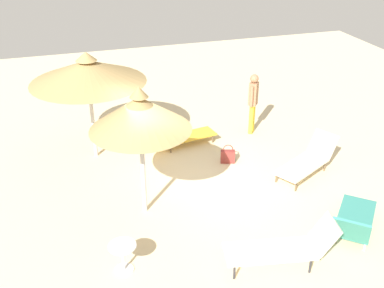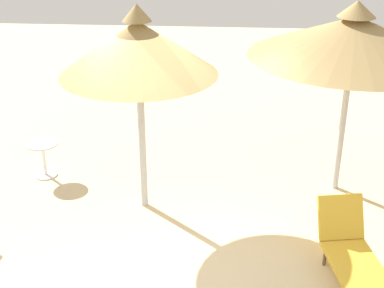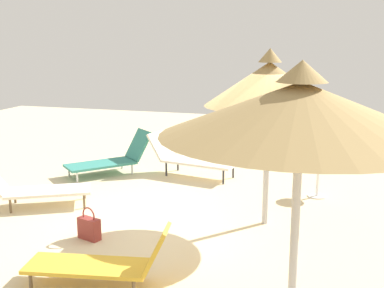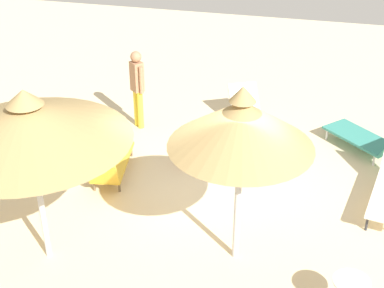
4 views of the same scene
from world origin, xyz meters
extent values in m
cube|color=beige|center=(0.00, 0.00, -0.05)|extent=(24.00, 24.00, 0.10)
cylinder|color=#B2B2B7|center=(0.97, 0.55, 1.12)|extent=(0.10, 0.10, 2.25)
cone|color=tan|center=(0.97, 0.55, 2.33)|extent=(2.07, 2.07, 0.70)
cone|color=tan|center=(0.97, 0.55, 2.78)|extent=(0.37, 0.37, 0.22)
cylinder|color=#B2B2B7|center=(1.68, -2.28, 1.18)|extent=(0.09, 0.09, 2.36)
cone|color=tan|center=(1.68, -2.28, 2.35)|extent=(2.87, 2.87, 0.55)
cone|color=tan|center=(1.68, -2.28, 2.72)|extent=(0.52, 0.52, 0.22)
cube|color=silver|center=(-0.85, 2.94, 0.34)|extent=(1.76, 0.94, 0.05)
cylinder|color=#2D2D33|center=(-0.11, 3.08, 0.16)|extent=(0.04, 0.04, 0.31)
cylinder|color=#2D2D33|center=(-0.21, 2.55, 0.16)|extent=(0.04, 0.04, 0.31)
cylinder|color=#2D2D33|center=(-1.50, 3.34, 0.16)|extent=(0.04, 0.04, 0.31)
cylinder|color=#2D2D33|center=(-1.59, 2.81, 0.16)|extent=(0.04, 0.04, 0.31)
cube|color=silver|center=(-1.84, 3.13, 0.64)|extent=(0.49, 0.70, 0.58)
cube|color=gold|center=(-0.85, -2.19, 0.25)|extent=(1.61, 0.82, 0.05)
cylinder|color=brown|center=(-1.44, -2.54, 0.11)|extent=(0.04, 0.04, 0.22)
cylinder|color=brown|center=(-1.53, -2.07, 0.11)|extent=(0.04, 0.04, 0.22)
cylinder|color=brown|center=(-0.17, -2.31, 0.11)|extent=(0.04, 0.04, 0.22)
cylinder|color=brown|center=(-0.25, -1.85, 0.11)|extent=(0.04, 0.04, 0.22)
cube|color=gold|center=(0.03, -2.04, 0.52)|extent=(0.38, 0.60, 0.52)
cube|color=teal|center=(-3.04, 2.44, 0.25)|extent=(1.54, 1.60, 0.05)
cylinder|color=silver|center=(-3.26, 1.77, 0.11)|extent=(0.04, 0.04, 0.23)
cylinder|color=silver|center=(-3.69, 2.15, 0.11)|extent=(0.04, 0.04, 0.23)
cylinder|color=silver|center=(-2.40, 2.72, 0.11)|extent=(0.04, 0.04, 0.23)
cylinder|color=silver|center=(-2.82, 3.11, 0.11)|extent=(0.04, 0.04, 0.23)
cube|color=teal|center=(-2.40, 3.14, 0.60)|extent=(0.79, 0.77, 0.67)
cube|color=silver|center=(-2.99, 0.28, 0.28)|extent=(1.65, 1.30, 0.05)
cylinder|color=brown|center=(-2.56, 0.83, 0.13)|extent=(0.04, 0.04, 0.26)
cylinder|color=brown|center=(-2.30, 0.34, 0.13)|extent=(0.04, 0.04, 0.26)
cylinder|color=brown|center=(-3.69, 0.22, 0.13)|extent=(0.04, 0.04, 0.26)
cylinder|color=brown|center=(-3.43, -0.27, 0.13)|extent=(0.04, 0.04, 0.26)
cube|color=maroon|center=(-1.53, -0.90, 0.17)|extent=(0.40, 0.26, 0.34)
torus|color=maroon|center=(-1.53, -0.90, 0.39)|extent=(0.25, 0.10, 0.26)
cylinder|color=silver|center=(1.74, 2.26, 0.56)|extent=(0.51, 0.51, 0.02)
cylinder|color=silver|center=(1.74, 2.26, 0.28)|extent=(0.05, 0.05, 0.55)
cylinder|color=silver|center=(1.74, 2.26, 0.01)|extent=(0.36, 0.36, 0.02)
camera|label=1|loc=(2.51, 8.96, 6.09)|focal=44.09mm
camera|label=2|loc=(-5.80, -0.63, 4.22)|focal=51.46mm
camera|label=3|loc=(2.05, -7.25, 3.04)|focal=45.92mm
camera|label=4|loc=(7.65, 1.58, 5.81)|focal=51.94mm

